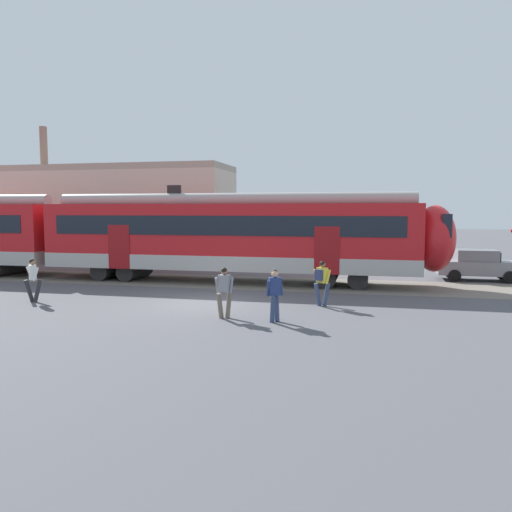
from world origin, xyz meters
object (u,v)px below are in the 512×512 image
object	(u,v)px
pedestrian_navy	(275,291)
pedestrian_yellow	(322,279)
commuter_train	(71,234)
pedestrian_white	(33,277)
pedestrian_grey	(224,289)
parked_car_grey	(478,265)

from	to	relation	value
pedestrian_navy	pedestrian_yellow	world-z (taller)	same
pedestrian_navy	pedestrian_yellow	size ratio (longest dim) A/B	1.00
commuter_train	pedestrian_white	bearing A→B (deg)	-67.86
pedestrian_grey	pedestrian_navy	xyz separation A→B (m)	(1.70, -0.18, 0.03)
pedestrian_navy	pedestrian_yellow	distance (m)	3.18
pedestrian_white	commuter_train	bearing A→B (deg)	112.14
pedestrian_grey	commuter_train	bearing A→B (deg)	143.61
pedestrian_grey	parked_car_grey	xyz separation A→B (m)	(9.90, 11.18, -0.18)
pedestrian_grey	parked_car_grey	distance (m)	14.93
pedestrian_grey	pedestrian_navy	world-z (taller)	same
pedestrian_grey	pedestrian_yellow	world-z (taller)	same
pedestrian_navy	parked_car_grey	bearing A→B (deg)	54.17
pedestrian_white	pedestrian_grey	bearing A→B (deg)	-8.16
pedestrian_white	pedestrian_grey	xyz separation A→B (m)	(7.95, -1.14, 0.00)
pedestrian_white	pedestrian_navy	size ratio (longest dim) A/B	1.00
commuter_train	pedestrian_grey	xyz separation A→B (m)	(10.70, -7.88, -1.29)
pedestrian_navy	pedestrian_yellow	bearing A→B (deg)	67.93
commuter_train	pedestrian_navy	bearing A→B (deg)	-33.06
commuter_train	pedestrian_white	distance (m)	7.39
commuter_train	parked_car_grey	size ratio (longest dim) A/B	9.47
commuter_train	pedestrian_yellow	xyz separation A→B (m)	(13.59, -5.12, -1.26)
pedestrian_yellow	pedestrian_navy	bearing A→B (deg)	-112.07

